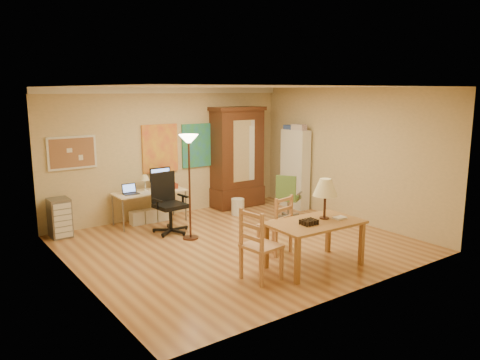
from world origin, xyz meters
TOP-DOWN VIEW (x-y plane):
  - floor at (0.00, 0.00)m, footprint 5.50×5.50m
  - crown_molding at (0.00, 2.46)m, footprint 5.50×0.08m
  - corkboard at (-2.05, 2.47)m, footprint 0.90×0.04m
  - art_panel_left at (-0.25, 2.47)m, footprint 0.80×0.04m
  - art_panel_right at (0.65, 2.47)m, footprint 0.75×0.04m
  - dining_table at (0.39, -1.52)m, footprint 1.45×0.90m
  - ladder_chair_back at (0.23, -0.73)m, footprint 0.52×0.51m
  - ladder_chair_left at (-0.68, -1.45)m, footprint 0.51×0.53m
  - torchiere_lamp at (-0.54, 0.75)m, footprint 0.34×0.34m
  - computer_desk at (-0.66, 2.15)m, footprint 1.44×0.63m
  - office_chair_black at (-0.66, 1.32)m, footprint 0.69×0.69m
  - office_chair_green at (1.76, 0.71)m, footprint 0.59×0.59m
  - drawer_cart at (-2.41, 2.24)m, footprint 0.36×0.43m
  - armoire at (1.56, 2.24)m, footprint 1.24×0.59m
  - bookshelf at (2.55, 1.37)m, footprint 0.27×0.71m
  - wastebin at (1.11, 1.59)m, footprint 0.28×0.28m

SIDE VIEW (x-z plane):
  - floor at x=0.00m, z-range 0.00..0.00m
  - wastebin at x=1.11m, z-range 0.00..0.35m
  - office_chair_green at x=1.76m, z-range -0.22..0.73m
  - office_chair_black at x=-0.66m, z-range -0.26..0.87m
  - drawer_cart at x=-2.41m, z-range 0.00..0.71m
  - computer_desk at x=-0.66m, z-range -0.15..0.94m
  - ladder_chair_back at x=0.23m, z-range -0.03..0.94m
  - ladder_chair_left at x=-0.68m, z-range -0.03..1.00m
  - dining_table at x=0.39m, z-range 0.18..1.51m
  - bookshelf at x=2.55m, z-range 0.00..1.77m
  - armoire at x=1.56m, z-range -0.15..2.13m
  - art_panel_left at x=-0.25m, z-range 0.95..1.95m
  - art_panel_right at x=0.65m, z-range 0.98..1.92m
  - corkboard at x=-2.05m, z-range 1.19..1.81m
  - torchiere_lamp at x=-0.54m, z-range 0.57..2.46m
  - crown_molding at x=0.00m, z-range 2.58..2.70m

